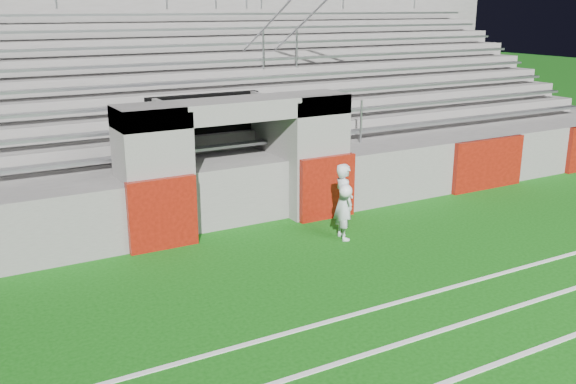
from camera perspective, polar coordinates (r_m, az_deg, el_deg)
ground at (r=10.49m, az=3.94°, el=-8.33°), size 90.00×90.00×0.00m
stadium_structure at (r=17.01m, az=-10.97°, el=6.23°), size 26.00×8.48×5.42m
goalkeeper_with_ball at (r=12.31m, az=4.99°, el=-0.81°), size 0.50×0.69×1.50m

